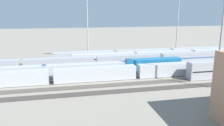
{
  "coord_description": "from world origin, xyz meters",
  "views": [
    {
      "loc": [
        22.71,
        67.34,
        19.2
      ],
      "look_at": [
        7.96,
        -2.45,
        2.5
      ],
      "focal_mm": 35.57,
      "sensor_mm": 36.0,
      "label": 1
    }
  ],
  "objects_px": {
    "train_on_track_0": "(143,54)",
    "light_mast_0": "(87,19)",
    "light_mast_2": "(178,14)",
    "train_on_track_1": "(164,56)",
    "train_on_track_4": "(80,70)",
    "train_on_track_5": "(132,71)",
    "light_mast_1": "(224,9)",
    "train_on_track_2": "(129,60)"
  },
  "relations": [
    {
      "from": "train_on_track_0",
      "to": "light_mast_0",
      "type": "height_order",
      "value": "light_mast_0"
    },
    {
      "from": "light_mast_0",
      "to": "light_mast_2",
      "type": "bearing_deg",
      "value": 179.58
    },
    {
      "from": "train_on_track_0",
      "to": "train_on_track_1",
      "type": "bearing_deg",
      "value": 143.49
    },
    {
      "from": "train_on_track_4",
      "to": "train_on_track_5",
      "type": "distance_m",
      "value": 15.46
    },
    {
      "from": "train_on_track_0",
      "to": "light_mast_1",
      "type": "relative_size",
      "value": 2.27
    },
    {
      "from": "train_on_track_2",
      "to": "light_mast_2",
      "type": "relative_size",
      "value": 4.19
    },
    {
      "from": "train_on_track_5",
      "to": "light_mast_0",
      "type": "height_order",
      "value": "light_mast_0"
    },
    {
      "from": "train_on_track_1",
      "to": "train_on_track_4",
      "type": "height_order",
      "value": "train_on_track_4"
    },
    {
      "from": "train_on_track_5",
      "to": "light_mast_2",
      "type": "xyz_separation_m",
      "value": [
        -28.5,
        -28.06,
        16.02
      ]
    },
    {
      "from": "train_on_track_1",
      "to": "light_mast_1",
      "type": "relative_size",
      "value": 2.27
    },
    {
      "from": "train_on_track_4",
      "to": "light_mast_0",
      "type": "xyz_separation_m",
      "value": [
        -4.75,
        -23.34,
        14.16
      ]
    },
    {
      "from": "light_mast_0",
      "to": "train_on_track_2",
      "type": "bearing_deg",
      "value": 134.6
    },
    {
      "from": "train_on_track_1",
      "to": "train_on_track_5",
      "type": "relative_size",
      "value": 0.51
    },
    {
      "from": "train_on_track_4",
      "to": "light_mast_0",
      "type": "height_order",
      "value": "light_mast_0"
    },
    {
      "from": "light_mast_0",
      "to": "train_on_track_1",
      "type": "bearing_deg",
      "value": 164.0
    },
    {
      "from": "train_on_track_2",
      "to": "train_on_track_0",
      "type": "bearing_deg",
      "value": -132.52
    },
    {
      "from": "light_mast_0",
      "to": "light_mast_1",
      "type": "xyz_separation_m",
      "value": [
        -28.12,
        41.22,
        3.39
      ]
    },
    {
      "from": "light_mast_2",
      "to": "train_on_track_2",
      "type": "bearing_deg",
      "value": 27.37
    },
    {
      "from": "train_on_track_5",
      "to": "train_on_track_0",
      "type": "bearing_deg",
      "value": -116.45
    },
    {
      "from": "train_on_track_5",
      "to": "train_on_track_2",
      "type": "bearing_deg",
      "value": -102.3
    },
    {
      "from": "train_on_track_1",
      "to": "train_on_track_0",
      "type": "bearing_deg",
      "value": -36.51
    },
    {
      "from": "train_on_track_1",
      "to": "light_mast_1",
      "type": "distance_m",
      "value": 37.33
    },
    {
      "from": "train_on_track_4",
      "to": "train_on_track_5",
      "type": "bearing_deg",
      "value": 161.13
    },
    {
      "from": "light_mast_0",
      "to": "light_mast_2",
      "type": "xyz_separation_m",
      "value": [
        -38.39,
        0.28,
        1.82
      ]
    },
    {
      "from": "train_on_track_1",
      "to": "train_on_track_2",
      "type": "relative_size",
      "value": 0.6
    },
    {
      "from": "train_on_track_1",
      "to": "light_mast_2",
      "type": "xyz_separation_m",
      "value": [
        -9.31,
        -8.06,
        16.08
      ]
    },
    {
      "from": "train_on_track_0",
      "to": "light_mast_2",
      "type": "bearing_deg",
      "value": -169.21
    },
    {
      "from": "train_on_track_4",
      "to": "train_on_track_0",
      "type": "distance_m",
      "value": 33.66
    },
    {
      "from": "train_on_track_1",
      "to": "light_mast_2",
      "type": "distance_m",
      "value": 20.25
    },
    {
      "from": "train_on_track_2",
      "to": "light_mast_2",
      "type": "height_order",
      "value": "light_mast_2"
    },
    {
      "from": "train_on_track_5",
      "to": "train_on_track_0",
      "type": "xyz_separation_m",
      "value": [
        -12.44,
        -25.0,
        -0.05
      ]
    },
    {
      "from": "train_on_track_4",
      "to": "light_mast_0",
      "type": "relative_size",
      "value": 2.63
    },
    {
      "from": "train_on_track_2",
      "to": "train_on_track_4",
      "type": "bearing_deg",
      "value": 29.19
    },
    {
      "from": "train_on_track_2",
      "to": "train_on_track_1",
      "type": "bearing_deg",
      "value": -162.57
    },
    {
      "from": "light_mast_0",
      "to": "light_mast_1",
      "type": "relative_size",
      "value": 0.8
    },
    {
      "from": "light_mast_0",
      "to": "train_on_track_5",
      "type": "bearing_deg",
      "value": 109.23
    },
    {
      "from": "train_on_track_5",
      "to": "light_mast_1",
      "type": "distance_m",
      "value": 28.43
    },
    {
      "from": "light_mast_0",
      "to": "light_mast_1",
      "type": "height_order",
      "value": "light_mast_1"
    },
    {
      "from": "train_on_track_0",
      "to": "light_mast_1",
      "type": "xyz_separation_m",
      "value": [
        -5.8,
        37.88,
        17.64
      ]
    },
    {
      "from": "train_on_track_2",
      "to": "light_mast_1",
      "type": "relative_size",
      "value": 3.8
    },
    {
      "from": "train_on_track_4",
      "to": "train_on_track_0",
      "type": "xyz_separation_m",
      "value": [
        -27.07,
        -20.0,
        -0.09
      ]
    },
    {
      "from": "train_on_track_1",
      "to": "train_on_track_5",
      "type": "distance_m",
      "value": 27.72
    }
  ]
}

